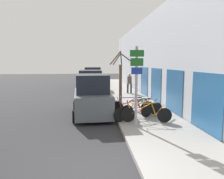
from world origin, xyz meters
The scene contains 15 objects.
ground_plane centered at (0.00, 11.20, 0.00)m, with size 80.00×80.00×0.00m, color #28282B.
sidewalk_curb centered at (2.60, 14.00, 0.07)m, with size 3.20×32.00×0.15m.
building_facade centered at (4.35, 13.90, 3.22)m, with size 0.23×32.00×6.50m.
signpost centered at (1.65, 3.70, 2.03)m, with size 0.58×0.13×3.37m.
bicycle_0 centered at (2.25, 4.30, 0.54)m, with size 2.31×0.50×0.92m.
bicycle_1 centered at (1.78, 4.83, 0.54)m, with size 2.03×1.06×0.91m.
bicycle_2 centered at (2.29, 5.23, 0.55)m, with size 2.28×0.80×0.94m.
bicycle_3 centered at (2.21, 5.65, 0.52)m, with size 1.92×1.23×0.86m.
bicycle_4 centered at (1.93, 6.00, 0.54)m, with size 2.24×0.49×0.92m.
parked_car_0 centered at (-0.19, 6.41, 1.00)m, with size 2.23×4.23×2.24m.
parked_car_1 centered at (-0.27, 11.81, 1.02)m, with size 2.06×4.50×2.27m.
parked_car_2 centered at (-0.03, 17.49, 1.07)m, with size 2.06×4.54×2.38m.
parked_car_3 centered at (-0.13, 22.83, 1.01)m, with size 2.15×4.68×2.22m.
pedestrian_near centered at (3.14, 13.77, 1.15)m, with size 0.45×0.38×1.73m.
street_tree centered at (1.60, 8.26, 1.84)m, with size 1.51×1.56×3.42m.
Camera 1 is at (-0.21, -5.21, 2.86)m, focal length 35.00 mm.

